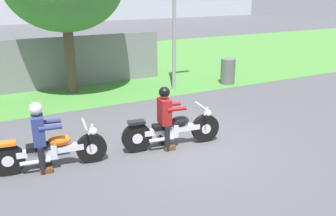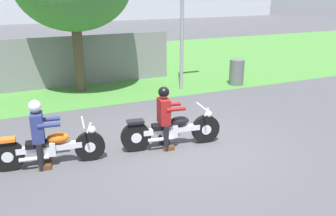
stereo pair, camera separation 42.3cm
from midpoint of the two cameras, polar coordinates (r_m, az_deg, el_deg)
name	(u,v)px [view 1 (the left image)]	position (r m, az deg, el deg)	size (l,w,h in m)	color
ground	(187,147)	(8.03, 1.53, -6.27)	(120.00, 120.00, 0.00)	#4C4C51
grass_verge	(80,67)	(16.75, -14.60, 6.40)	(60.00, 12.00, 0.01)	#478438
motorcycle_lead	(172,130)	(7.91, -0.82, -3.54)	(2.28, 0.66, 0.88)	black
rider_lead	(165,113)	(7.71, -2.02, -0.77)	(0.59, 0.51, 1.41)	black
motorcycle_follow	(51,150)	(7.41, -19.79, -6.43)	(2.17, 0.66, 0.87)	black
rider_follow	(40,131)	(7.26, -21.48, -3.51)	(0.59, 0.51, 1.39)	black
trash_can	(228,71)	(13.36, 8.68, 5.82)	(0.53, 0.53, 0.93)	#595E5B
fence_segment	(68,62)	(13.21, -16.66, 7.03)	(7.00, 0.06, 1.80)	slate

